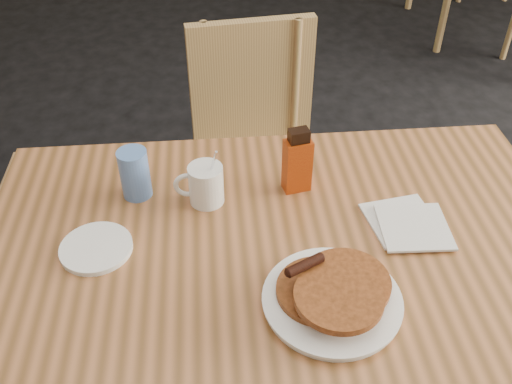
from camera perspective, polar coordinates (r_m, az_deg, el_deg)
main_table at (r=1.24m, az=2.70°, el=-7.16°), size 1.37×0.95×0.75m
chair_main_far at (r=1.91m, az=-0.28°, el=5.47°), size 0.47×0.47×0.91m
pancake_plate at (r=1.11m, az=7.69°, el=-10.22°), size 0.27×0.27×0.08m
coffee_mug at (r=1.31m, az=-5.14°, el=0.82°), size 0.12×0.08×0.15m
syrup_bottle at (r=1.33m, az=4.16°, el=2.99°), size 0.07×0.05×0.17m
napkin_stack at (r=1.31m, az=14.95°, el=-3.09°), size 0.18×0.19×0.01m
blue_tumbler at (r=1.34m, az=-12.03°, el=1.81°), size 0.09×0.09×0.12m
side_saucer at (r=1.26m, az=-15.70°, el=-5.41°), size 0.18×0.18×0.01m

